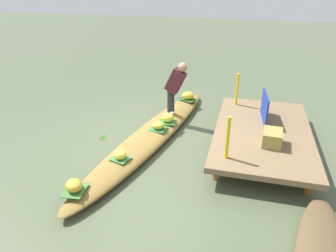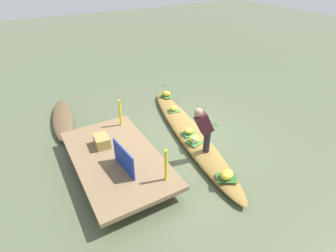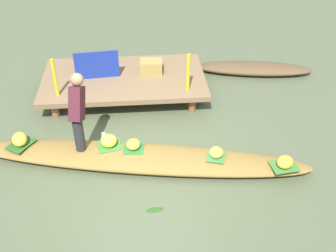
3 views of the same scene
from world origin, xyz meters
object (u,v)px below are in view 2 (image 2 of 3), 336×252
object	(u,v)px
banana_bunch_2	(174,108)
banana_bunch_4	(194,139)
produce_crate	(102,141)
banana_bunch_1	(227,175)
market_banner	(124,159)
moored_boat	(63,119)
banana_bunch_3	(166,94)
vendor_boat	(190,134)
water_bottle	(193,141)
banana_bunch_0	(189,131)
vendor_person	(204,127)

from	to	relation	value
banana_bunch_2	banana_bunch_4	bearing A→B (deg)	166.23
produce_crate	banana_bunch_1	bearing A→B (deg)	-138.72
banana_bunch_4	market_banner	distance (m)	2.01
moored_boat	banana_bunch_3	distance (m)	3.35
banana_bunch_4	vendor_boat	bearing A→B (deg)	-23.51
banana_bunch_4	water_bottle	world-z (taller)	banana_bunch_4
banana_bunch_0	banana_bunch_4	world-z (taller)	banana_bunch_4
banana_bunch_2	market_banner	size ratio (longest dim) A/B	0.26
vendor_boat	banana_bunch_1	size ratio (longest dim) A/B	17.67
banana_bunch_4	produce_crate	bearing A→B (deg)	69.54
water_bottle	vendor_boat	bearing A→B (deg)	-26.83
moored_boat	banana_bunch_2	distance (m)	3.32
banana_bunch_3	vendor_person	size ratio (longest dim) A/B	0.23
vendor_person	market_banner	size ratio (longest dim) A/B	1.42
vendor_boat	water_bottle	world-z (taller)	water_bottle
vendor_person	banana_bunch_2	bearing A→B (deg)	-12.61
vendor_person	vendor_boat	bearing A→B (deg)	-16.62
banana_bunch_0	water_bottle	bearing A→B (deg)	159.84
vendor_boat	banana_bunch_4	bearing A→B (deg)	166.79
moored_boat	market_banner	bearing A→B (deg)	-159.94
produce_crate	banana_bunch_4	bearing A→B (deg)	-110.46
banana_bunch_3	produce_crate	distance (m)	3.39
moored_boat	banana_bunch_2	xyz separation A→B (m)	(-1.37, -3.01, 0.19)
banana_bunch_0	market_banner	distance (m)	2.19
banana_bunch_4	produce_crate	xyz separation A→B (m)	(0.78, 2.10, 0.19)
moored_boat	banana_bunch_4	xyz separation A→B (m)	(-3.03, -2.61, 0.21)
banana_bunch_3	banana_bunch_4	xyz separation A→B (m)	(-2.65, 0.72, 0.01)
banana_bunch_2	produce_crate	bearing A→B (deg)	109.30
vendor_boat	moored_boat	size ratio (longest dim) A/B	2.12
banana_bunch_1	water_bottle	distance (m)	1.35
banana_bunch_3	banana_bunch_0	bearing A→B (deg)	164.61
banana_bunch_0	water_bottle	size ratio (longest dim) A/B	1.26
moored_boat	water_bottle	distance (m)	4.02
vendor_boat	banana_bunch_3	world-z (taller)	banana_bunch_3
banana_bunch_1	banana_bunch_4	world-z (taller)	same
vendor_boat	banana_bunch_2	distance (m)	1.20
banana_bunch_4	market_banner	xyz separation A→B (m)	(-0.27, 1.96, 0.34)
banana_bunch_1	moored_boat	bearing A→B (deg)	28.76
vendor_boat	banana_bunch_3	xyz separation A→B (m)	(2.16, -0.50, 0.20)
vendor_boat	market_banner	distance (m)	2.37
banana_bunch_2	market_banner	xyz separation A→B (m)	(-1.93, 2.37, 0.36)
water_bottle	banana_bunch_1	bearing A→B (deg)	176.62
moored_boat	banana_bunch_4	size ratio (longest dim) A/B	9.80
water_bottle	market_banner	distance (m)	1.93
banana_bunch_3	market_banner	distance (m)	3.98
vendor_boat	market_banner	bearing A→B (deg)	119.58
vendor_boat	water_bottle	bearing A→B (deg)	163.47
banana_bunch_2	market_banner	world-z (taller)	market_banner
market_banner	produce_crate	xyz separation A→B (m)	(1.05, 0.13, -0.15)
moored_boat	vendor_boat	bearing A→B (deg)	-122.94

